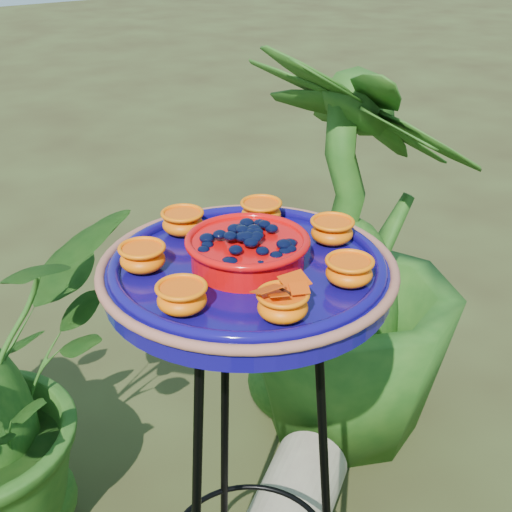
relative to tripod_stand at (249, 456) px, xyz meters
name	(u,v)px	position (x,y,z in m)	size (l,w,h in m)	color
tripod_stand	(249,456)	(0.00, 0.00, 0.00)	(0.38, 0.38, 0.89)	black
feeder_dish	(248,267)	(0.00, 0.00, 0.39)	(0.54, 0.54, 0.11)	#0F0861
shrub_back_right	(352,255)	(0.64, 0.48, 0.03)	(0.64, 0.64, 1.14)	#1A4913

